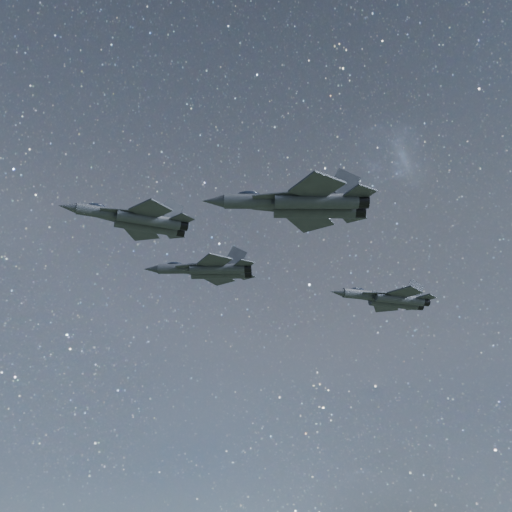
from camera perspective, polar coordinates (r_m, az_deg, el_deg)
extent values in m
cylinder|color=#2B2F36|center=(71.76, -14.15, 4.00)|extent=(6.63, 2.03, 1.38)
cone|color=#2B2F36|center=(71.65, -17.51, 4.48)|extent=(2.23, 1.44, 1.23)
ellipsoid|color=black|center=(72.02, -14.93, 4.58)|extent=(2.18, 1.13, 0.68)
cube|color=#2B2F36|center=(72.14, -10.55, 3.43)|extent=(7.33, 2.05, 1.15)
cylinder|color=#2B2F36|center=(71.22, -10.17, 3.43)|extent=(7.51, 2.12, 1.38)
cylinder|color=#2B2F36|center=(72.77, -10.42, 2.80)|extent=(7.51, 2.12, 1.38)
cylinder|color=black|center=(71.84, -6.99, 2.94)|extent=(1.27, 1.38, 1.27)
cylinder|color=black|center=(73.38, -7.31, 2.33)|extent=(1.27, 1.38, 1.27)
cube|color=#2B2F36|center=(70.77, -12.78, 4.18)|extent=(4.65, 1.38, 0.11)
cube|color=#2B2F36|center=(72.86, -13.04, 3.32)|extent=(4.67, 2.25, 0.11)
cube|color=#2B2F36|center=(69.44, -9.99, 4.36)|extent=(4.97, 5.05, 0.18)
cube|color=#2B2F36|center=(74.70, -10.83, 2.23)|extent=(4.68, 4.88, 0.18)
cube|color=#2B2F36|center=(70.87, -7.05, 3.52)|extent=(2.93, 2.97, 0.13)
cube|color=#2B2F36|center=(74.40, -7.77, 2.11)|extent=(2.75, 2.84, 0.13)
cube|color=#2B2F36|center=(72.19, -8.05, 4.37)|extent=(3.07, 0.47, 3.14)
cube|color=#2B2F36|center=(74.09, -8.41, 3.58)|extent=(3.04, 0.70, 3.14)
cylinder|color=#2B2F36|center=(92.36, -7.07, -1.21)|extent=(7.43, 3.40, 1.54)
cone|color=#2B2F36|center=(93.17, -9.94, -1.23)|extent=(2.64, 1.95, 1.38)
ellipsoid|color=black|center=(92.83, -7.76, -0.80)|extent=(2.53, 1.61, 0.76)
cube|color=#2B2F36|center=(91.73, -3.90, -1.22)|extent=(8.18, 3.55, 1.28)
cylinder|color=#2B2F36|center=(90.62, -3.72, -1.22)|extent=(8.38, 3.66, 1.54)
cylinder|color=#2B2F36|center=(92.42, -3.61, -1.71)|extent=(8.38, 3.66, 1.54)
cylinder|color=black|center=(90.34, -0.85, -1.20)|extent=(1.61, 1.70, 1.42)
cylinder|color=black|center=(92.14, -0.81, -1.69)|extent=(1.61, 1.70, 1.42)
cube|color=#2B2F36|center=(90.86, -6.08, -0.94)|extent=(5.07, 3.24, 0.12)
cube|color=#2B2F36|center=(93.28, -5.88, -1.60)|extent=(5.19, 1.46, 0.12)
cube|color=#2B2F36|center=(88.57, -3.97, -0.49)|extent=(4.80, 5.13, 0.20)
cube|color=#2B2F36|center=(94.68, -3.61, -2.16)|extent=(5.65, 5.62, 0.20)
cube|color=#2B2F36|center=(89.26, -1.14, -0.75)|extent=(2.82, 2.96, 0.15)
cube|color=#2B2F36|center=(93.41, -1.02, -1.89)|extent=(3.34, 3.34, 0.15)
cube|color=#2B2F36|center=(90.96, -1.91, -0.06)|extent=(3.27, 1.32, 3.50)
cube|color=#2B2F36|center=(93.19, -1.82, -0.70)|extent=(3.40, 0.78, 3.50)
cylinder|color=#2B2F36|center=(69.64, 0.43, 5.22)|extent=(8.58, 3.63, 1.77)
cone|color=#2B2F36|center=(69.76, -4.07, 5.23)|extent=(3.01, 2.17, 1.59)
ellipsoid|color=black|center=(70.06, -0.70, 5.83)|extent=(2.90, 1.77, 0.87)
cube|color=#2B2F36|center=(69.97, 5.28, 5.13)|extent=(9.45, 3.77, 1.48)
cylinder|color=#2B2F36|center=(68.79, 5.77, 5.22)|extent=(9.69, 3.88, 1.77)
cylinder|color=#2B2F36|center=(70.75, 5.58, 4.30)|extent=(9.69, 3.88, 1.77)
cylinder|color=black|center=(69.56, 10.07, 5.14)|extent=(1.81, 1.93, 1.63)
cylinder|color=black|center=(71.50, 9.75, 4.24)|extent=(1.81, 1.93, 1.63)
cube|color=#2B2F36|center=(68.32, 2.17, 5.75)|extent=(5.90, 3.55, 0.14)
cube|color=#2B2F36|center=(70.97, 2.06, 4.49)|extent=(5.95, 1.46, 0.14)
cube|color=#2B2F36|center=(66.55, 5.81, 6.57)|extent=(5.66, 6.02, 0.23)
cube|color=#2B2F36|center=(73.21, 5.18, 3.42)|extent=(6.50, 6.50, 0.23)
cube|color=#2B2F36|center=(68.34, 9.89, 5.93)|extent=(3.32, 3.48, 0.17)
cube|color=#2B2F36|center=(72.80, 9.20, 3.84)|extent=(3.85, 3.86, 0.17)
cube|color=#2B2F36|center=(70.09, 8.41, 6.82)|extent=(3.81, 1.38, 4.04)
cube|color=#2B2F36|center=(72.49, 8.09, 5.65)|extent=(3.94, 0.76, 4.04)
cylinder|color=#2B2F36|center=(90.05, 10.31, -3.67)|extent=(6.81, 1.62, 1.43)
cone|color=#2B2F36|center=(88.31, 7.73, -3.43)|extent=(2.23, 1.34, 1.28)
ellipsoid|color=black|center=(89.84, 9.64, -3.21)|extent=(2.20, 1.02, 0.70)
cube|color=#2B2F36|center=(92.12, 13.00, -3.95)|extent=(7.54, 1.59, 1.19)
cylinder|color=#2B2F36|center=(91.40, 13.49, -4.01)|extent=(7.72, 1.65, 1.43)
cylinder|color=#2B2F36|center=(92.89, 12.97, -4.40)|extent=(7.72, 1.65, 1.43)
cylinder|color=black|center=(93.43, 15.77, -4.21)|extent=(1.23, 1.35, 1.32)
cylinder|color=black|center=(94.90, 15.22, -4.59)|extent=(1.23, 1.35, 1.32)
cube|color=#2B2F36|center=(89.68, 11.60, -3.55)|extent=(4.86, 1.77, 0.11)
cube|color=#2B2F36|center=(91.74, 10.93, -4.10)|extent=(4.86, 2.02, 0.11)
cube|color=#2B2F36|center=(89.59, 14.03, -3.40)|extent=(5.07, 5.20, 0.18)
cube|color=#2B2F36|center=(94.68, 12.25, -4.74)|extent=(4.99, 5.15, 0.18)
cube|color=#2B2F36|center=(92.37, 15.93, -3.83)|extent=(2.99, 3.05, 0.14)
cube|color=#2B2F36|center=(95.74, 14.67, -4.72)|extent=(2.94, 3.01, 0.14)
cube|color=#2B2F36|center=(93.09, 14.89, -3.09)|extent=(3.18, 0.43, 3.26)
cube|color=#2B2F36|center=(94.92, 14.22, -3.59)|extent=(3.18, 0.49, 3.26)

